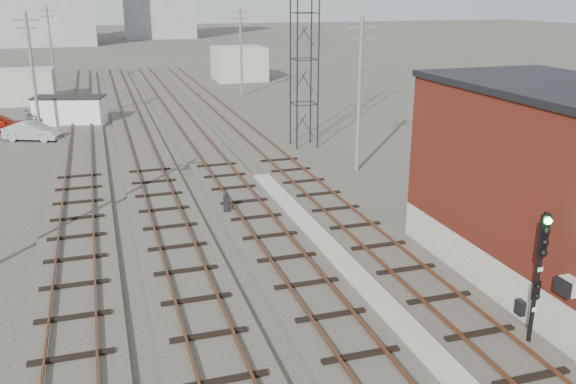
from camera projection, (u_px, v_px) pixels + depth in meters
name	position (u px, v px, depth m)	size (l,w,h in m)	color
ground	(177.00, 96.00, 64.03)	(320.00, 320.00, 0.00)	#282621
track_right	(249.00, 135.00, 45.66)	(3.20, 90.00, 0.39)	#332D28
track_mid_right	(195.00, 139.00, 44.52)	(3.20, 90.00, 0.39)	#332D28
track_mid_left	(140.00, 143.00, 43.38)	(3.20, 90.00, 0.39)	#332D28
track_left	(81.00, 147.00, 42.24)	(3.20, 90.00, 0.39)	#332D28
platform_curb	(359.00, 281.00, 22.41)	(0.90, 28.00, 0.26)	gray
brick_building	(568.00, 189.00, 21.51)	(6.54, 12.20, 7.22)	gray
lattice_tower	(305.00, 36.00, 40.60)	(1.60, 1.60, 15.00)	black
utility_pole_left_b	(32.00, 70.00, 45.37)	(1.80, 0.24, 9.00)	#595147
utility_pole_left_c	(51.00, 44.00, 68.04)	(1.80, 0.24, 9.00)	#595147
utility_pole_right_a	(359.00, 91.00, 35.37)	(1.80, 0.24, 9.00)	#595147
utility_pole_right_b	(241.00, 49.00, 62.58)	(1.80, 0.24, 9.00)	#595147
shed_left	(11.00, 87.00, 58.97)	(8.00, 5.00, 3.20)	gray
shed_right	(239.00, 64.00, 75.04)	(6.00, 6.00, 4.00)	gray
signal_mast	(539.00, 269.00, 17.68)	(0.40, 0.42, 4.34)	gray
switch_stand	(226.00, 204.00, 29.31)	(0.34, 0.34, 1.17)	black
site_trailer	(70.00, 111.00, 49.34)	(6.00, 3.81, 2.34)	silver
car_silver	(32.00, 131.00, 44.29)	(1.43, 4.09, 1.35)	#94969B
car_grey	(57.00, 116.00, 49.66)	(1.95, 4.80, 1.39)	slate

